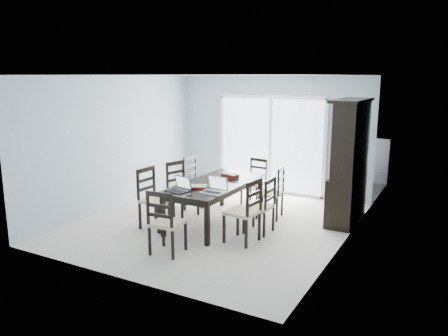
{
  "coord_description": "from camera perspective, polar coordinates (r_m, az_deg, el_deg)",
  "views": [
    {
      "loc": [
        3.72,
        -6.48,
        2.59
      ],
      "look_at": [
        0.17,
        0.0,
        1.03
      ],
      "focal_mm": 35.0,
      "sensor_mm": 36.0,
      "label": 1
    }
  ],
  "objects": [
    {
      "name": "floor",
      "position": [
        7.91,
        -1.09,
        -7.17
      ],
      "size": [
        5.0,
        5.0,
        0.0
      ],
      "primitive_type": "plane",
      "color": "beige",
      "rests_on": "ground"
    },
    {
      "name": "ceiling",
      "position": [
        7.47,
        -1.17,
        12.02
      ],
      "size": [
        5.0,
        5.0,
        0.0
      ],
      "primitive_type": "plane",
      "rotation": [
        3.14,
        0.0,
        0.0
      ],
      "color": "white",
      "rests_on": "back_wall"
    },
    {
      "name": "back_wall",
      "position": [
        9.81,
        6.17,
        4.32
      ],
      "size": [
        4.5,
        0.02,
        2.6
      ],
      "primitive_type": "cube",
      "color": "#99AAB6",
      "rests_on": "floor"
    },
    {
      "name": "wall_left",
      "position": [
        8.9,
        -13.82,
        3.27
      ],
      "size": [
        0.02,
        5.0,
        2.6
      ],
      "primitive_type": "cube",
      "color": "#99AAB6",
      "rests_on": "floor"
    },
    {
      "name": "wall_right",
      "position": [
        6.77,
        15.64,
        0.53
      ],
      "size": [
        0.02,
        5.0,
        2.6
      ],
      "primitive_type": "cube",
      "color": "#99AAB6",
      "rests_on": "floor"
    },
    {
      "name": "balcony",
      "position": [
        10.97,
        8.02,
        -2.1
      ],
      "size": [
        4.5,
        2.0,
        0.1
      ],
      "primitive_type": "cube",
      "color": "gray",
      "rests_on": "ground"
    },
    {
      "name": "railing",
      "position": [
        11.77,
        9.83,
        1.79
      ],
      "size": [
        4.5,
        0.06,
        1.1
      ],
      "primitive_type": "cube",
      "color": "#99999E",
      "rests_on": "balcony"
    },
    {
      "name": "dining_table",
      "position": [
        7.71,
        -1.11,
        -2.44
      ],
      "size": [
        1.0,
        2.2,
        0.75
      ],
      "color": "black",
      "rests_on": "floor"
    },
    {
      "name": "china_hutch",
      "position": [
        8.06,
        16.03,
        0.62
      ],
      "size": [
        0.5,
        1.38,
        2.2
      ],
      "color": "black",
      "rests_on": "floor"
    },
    {
      "name": "sliding_door",
      "position": [
        9.82,
        6.09,
        3.07
      ],
      "size": [
        2.52,
        0.05,
        2.18
      ],
      "color": "silver",
      "rests_on": "floor"
    },
    {
      "name": "chair_left_near",
      "position": [
        7.63,
        -9.44,
        -3.03
      ],
      "size": [
        0.49,
        0.48,
        1.21
      ],
      "rotation": [
        0.0,
        0.0,
        -1.62
      ],
      "color": "black",
      "rests_on": "floor"
    },
    {
      "name": "chair_left_mid",
      "position": [
        8.28,
        -5.83,
        -1.9
      ],
      "size": [
        0.55,
        0.54,
        1.17
      ],
      "rotation": [
        0.0,
        0.0,
        -1.85
      ],
      "color": "black",
      "rests_on": "floor"
    },
    {
      "name": "chair_left_far",
      "position": [
        8.89,
        -3.81,
        -0.93
      ],
      "size": [
        0.47,
        0.46,
        1.16
      ],
      "rotation": [
        0.0,
        0.0,
        -1.62
      ],
      "color": "black",
      "rests_on": "floor"
    },
    {
      "name": "chair_right_near",
      "position": [
        6.8,
        3.12,
        -4.77
      ],
      "size": [
        0.5,
        0.49,
        1.2
      ],
      "rotation": [
        0.0,
        0.0,
        1.48
      ],
      "color": "black",
      "rests_on": "floor"
    },
    {
      "name": "chair_right_mid",
      "position": [
        7.26,
        5.27,
        -4.15
      ],
      "size": [
        0.43,
        0.42,
        1.1
      ],
      "rotation": [
        0.0,
        0.0,
        1.55
      ],
      "color": "black",
      "rests_on": "floor"
    },
    {
      "name": "chair_right_far",
      "position": [
        8.06,
        6.68,
        -2.45
      ],
      "size": [
        0.49,
        0.47,
        1.13
      ],
      "rotation": [
        0.0,
        0.0,
        1.7
      ],
      "color": "black",
      "rests_on": "floor"
    },
    {
      "name": "chair_end_near",
      "position": [
        6.41,
        -7.88,
        -6.22
      ],
      "size": [
        0.47,
        0.48,
        1.14
      ],
      "rotation": [
        0.0,
        0.0,
        0.09
      ],
      "color": "black",
      "rests_on": "floor"
    },
    {
      "name": "chair_end_far",
      "position": [
        9.01,
        4.21,
        -1.07
      ],
      "size": [
        0.44,
        0.45,
        1.07
      ],
      "rotation": [
        0.0,
        0.0,
        3.04
      ],
      "color": "black",
      "rests_on": "floor"
    },
    {
      "name": "laptop_dark",
      "position": [
        7.11,
        -6.16,
        -2.63
      ],
      "size": [
        0.39,
        0.31,
        0.24
      ],
      "rotation": [
        0.0,
        0.0,
        -0.2
      ],
      "color": "black",
      "rests_on": "dining_table"
    },
    {
      "name": "laptop_silver",
      "position": [
        6.97,
        -1.49,
        -2.82
      ],
      "size": [
        0.39,
        0.28,
        0.25
      ],
      "rotation": [
        0.0,
        0.0,
        -0.07
      ],
      "color": "#BDBDC0",
      "rests_on": "dining_table"
    },
    {
      "name": "book_stack",
      "position": [
        7.31,
        -3.47,
        -2.46
      ],
      "size": [
        0.35,
        0.32,
        0.05
      ],
      "rotation": [
        0.0,
        0.0,
        0.34
      ],
      "color": "maroon",
      "rests_on": "dining_table"
    },
    {
      "name": "cell_phone",
      "position": [
        6.85,
        -4.53,
        -3.62
      ],
      "size": [
        0.1,
        0.06,
        0.01
      ],
      "primitive_type": "cube",
      "rotation": [
        0.0,
        0.0,
        0.18
      ],
      "color": "black",
      "rests_on": "dining_table"
    },
    {
      "name": "game_box",
      "position": [
        8.0,
        0.77,
        -1.06
      ],
      "size": [
        0.34,
        0.22,
        0.08
      ],
      "primitive_type": "cube",
      "rotation": [
        0.0,
        0.0,
        -0.22
      ],
      "color": "#4C100F",
      "rests_on": "dining_table"
    },
    {
      "name": "hot_tub",
      "position": [
        10.95,
        5.59,
        0.97
      ],
      "size": [
        2.06,
        1.86,
        1.03
      ],
      "rotation": [
        0.0,
        0.0,
        -0.04
      ],
      "color": "maroon",
      "rests_on": "balcony"
    }
  ]
}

